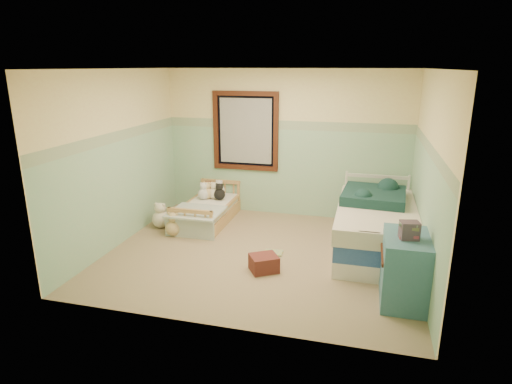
% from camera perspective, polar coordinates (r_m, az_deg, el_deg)
% --- Properties ---
extents(floor, '(4.20, 3.60, 0.02)m').
position_cam_1_polar(floor, '(6.10, 0.48, -8.28)').
color(floor, '#847152').
rests_on(floor, ground).
extents(ceiling, '(4.20, 3.60, 0.02)m').
position_cam_1_polar(ceiling, '(5.55, 0.54, 16.10)').
color(ceiling, silver).
rests_on(ceiling, wall_back).
extents(wall_back, '(4.20, 0.04, 2.50)m').
position_cam_1_polar(wall_back, '(7.42, 3.92, 6.35)').
color(wall_back, beige).
rests_on(wall_back, floor).
extents(wall_front, '(4.20, 0.04, 2.50)m').
position_cam_1_polar(wall_front, '(4.04, -5.74, -2.27)').
color(wall_front, beige).
rests_on(wall_front, floor).
extents(wall_left, '(0.04, 3.60, 2.50)m').
position_cam_1_polar(wall_left, '(6.52, -17.74, 4.21)').
color(wall_left, beige).
rests_on(wall_left, floor).
extents(wall_right, '(0.04, 3.60, 2.50)m').
position_cam_1_polar(wall_right, '(5.58, 21.91, 1.86)').
color(wall_right, beige).
rests_on(wall_right, floor).
extents(wainscot_mint, '(4.20, 0.01, 1.50)m').
position_cam_1_polar(wainscot_mint, '(7.51, 3.83, 2.57)').
color(wainscot_mint, '#98BA9A').
rests_on(wainscot_mint, floor).
extents(border_strip, '(4.20, 0.01, 0.15)m').
position_cam_1_polar(border_strip, '(7.36, 3.95, 8.82)').
color(border_strip, '#4D7156').
rests_on(border_strip, wall_back).
extents(window_frame, '(1.16, 0.06, 1.36)m').
position_cam_1_polar(window_frame, '(7.51, -1.41, 8.05)').
color(window_frame, '#34170A').
rests_on(window_frame, wall_back).
extents(window_blinds, '(0.92, 0.01, 1.12)m').
position_cam_1_polar(window_blinds, '(7.52, -1.39, 8.06)').
color(window_blinds, beige).
rests_on(window_blinds, window_frame).
extents(toddler_bed_frame, '(0.74, 1.48, 0.19)m').
position_cam_1_polar(toddler_bed_frame, '(7.33, -6.48, -3.19)').
color(toddler_bed_frame, '#95683F').
rests_on(toddler_bed_frame, floor).
extents(toddler_mattress, '(0.68, 1.42, 0.12)m').
position_cam_1_polar(toddler_mattress, '(7.28, -6.52, -2.04)').
color(toddler_mattress, white).
rests_on(toddler_mattress, toddler_bed_frame).
extents(patchwork_quilt, '(0.80, 0.74, 0.03)m').
position_cam_1_polar(patchwork_quilt, '(6.85, -7.92, -2.62)').
color(patchwork_quilt, '#81AEDA').
rests_on(patchwork_quilt, toddler_mattress).
extents(plush_bed_brown, '(0.18, 0.18, 0.18)m').
position_cam_1_polar(plush_bed_brown, '(7.73, -6.28, 0.23)').
color(plush_bed_brown, brown).
rests_on(plush_bed_brown, toddler_mattress).
extents(plush_bed_white, '(0.20, 0.20, 0.20)m').
position_cam_1_polar(plush_bed_white, '(7.66, -4.88, 0.19)').
color(plush_bed_white, silver).
rests_on(plush_bed_white, toddler_mattress).
extents(plush_bed_tan, '(0.20, 0.20, 0.20)m').
position_cam_1_polar(plush_bed_tan, '(7.51, -6.51, -0.15)').
color(plush_bed_tan, '#D2B57E').
rests_on(plush_bed_tan, toddler_mattress).
extents(plush_bed_dark, '(0.20, 0.20, 0.20)m').
position_cam_1_polar(plush_bed_dark, '(7.44, -4.86, -0.30)').
color(plush_bed_dark, black).
rests_on(plush_bed_dark, toddler_mattress).
extents(plush_floor_cream, '(0.28, 0.28, 0.28)m').
position_cam_1_polar(plush_floor_cream, '(7.18, -12.49, -3.53)').
color(plush_floor_cream, beige).
rests_on(plush_floor_cream, floor).
extents(plush_floor_tan, '(0.26, 0.26, 0.26)m').
position_cam_1_polar(plush_floor_tan, '(6.80, -10.84, -4.63)').
color(plush_floor_tan, '#D2B57E').
rests_on(plush_floor_tan, floor).
extents(twin_bed_frame, '(1.02, 2.04, 0.22)m').
position_cam_1_polar(twin_bed_frame, '(6.38, 15.38, -6.58)').
color(twin_bed_frame, silver).
rests_on(twin_bed_frame, floor).
extents(twin_boxspring, '(1.02, 2.04, 0.22)m').
position_cam_1_polar(twin_boxspring, '(6.30, 15.53, -4.74)').
color(twin_boxspring, navy).
rests_on(twin_boxspring, twin_bed_frame).
extents(twin_mattress, '(1.06, 2.08, 0.22)m').
position_cam_1_polar(twin_mattress, '(6.23, 15.68, -2.85)').
color(twin_mattress, beige).
rests_on(twin_mattress, twin_boxspring).
extents(teal_blanket, '(0.93, 0.98, 0.14)m').
position_cam_1_polar(teal_blanket, '(6.46, 15.34, -0.46)').
color(teal_blanket, '#12302D').
rests_on(teal_blanket, twin_mattress).
extents(dresser, '(0.48, 0.77, 0.77)m').
position_cam_1_polar(dresser, '(5.09, 19.07, -9.60)').
color(dresser, teal).
rests_on(dresser, floor).
extents(book_stack, '(0.22, 0.19, 0.19)m').
position_cam_1_polar(book_stack, '(4.84, 19.65, -4.80)').
color(book_stack, brown).
rests_on(book_stack, dresser).
extents(red_pillow, '(0.44, 0.43, 0.21)m').
position_cam_1_polar(red_pillow, '(5.59, 1.05, -9.41)').
color(red_pillow, maroon).
rests_on(red_pillow, floor).
extents(floor_book, '(0.27, 0.21, 0.02)m').
position_cam_1_polar(floor_book, '(6.11, 2.33, -8.03)').
color(floor_book, yellow).
rests_on(floor_book, floor).
extents(extra_plush_0, '(0.20, 0.20, 0.20)m').
position_cam_1_polar(extra_plush_0, '(7.49, -6.92, -0.22)').
color(extra_plush_0, silver).
rests_on(extra_plush_0, toddler_mattress).
extents(extra_plush_1, '(0.20, 0.20, 0.20)m').
position_cam_1_polar(extra_plush_1, '(7.51, -5.55, -0.15)').
color(extra_plush_1, beige).
rests_on(extra_plush_1, toddler_mattress).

